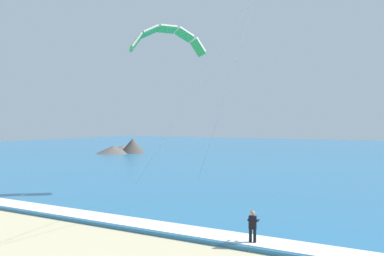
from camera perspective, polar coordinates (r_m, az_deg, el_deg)
The scene contains 6 objects.
sea at distance 76.21m, azimuth 23.70°, elevation -3.57°, with size 200.00×120.00×0.20m, color teal.
surf_foam at distance 18.59m, azimuth 8.86°, elevation -16.32°, with size 200.00×1.66×0.04m, color white.
surfboard at distance 18.26m, azimuth 9.12°, elevation -17.27°, with size 0.64×1.45×0.09m.
kitesurfer at distance 18.01m, azimuth 9.13°, elevation -14.49°, with size 0.57×0.57×1.69m.
kite_primary at distance 29.89m, azimuth -3.63°, elevation 13.46°, with size 12.06×10.53×11.98m.
headland_left at distance 72.07m, azimuth -10.34°, elevation -3.07°, with size 9.24×10.97×2.87m.
Camera 1 is at (5.86, -2.29, 5.64)m, focal length 35.39 mm.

